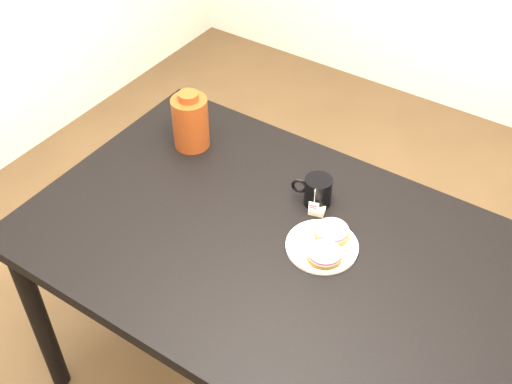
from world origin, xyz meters
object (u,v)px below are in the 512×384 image
Objects in this scene: table at (275,263)px; plate at (322,246)px; bagel_back at (332,232)px; bagel_package at (191,122)px; teabag_pouch at (317,210)px; bagel_front at (324,255)px; mug at (317,191)px.

table is 7.07× the size of plate.
bagel_back is (0.00, 0.05, 0.02)m from plate.
bagel_package is at bearing 154.55° from table.
teabag_pouch reaches higher than table.
teabag_pouch is at bearing 77.75° from table.
table is at bearing -173.93° from bagel_front.
teabag_pouch is at bearing 125.50° from bagel_front.
bagel_back is 0.15m from mug.
teabag_pouch is at bearing -74.59° from mug.
teabag_pouch reaches higher than plate.
plate is at bearing 125.31° from bagel_front.
bagel_back and bagel_front have the same top height.
bagel_back reaches higher than teabag_pouch.
mug reaches higher than bagel_back.
bagel_package reaches higher than plate.
bagel_back is 0.60m from bagel_package.
table is 31.11× the size of teabag_pouch.
bagel_front is 0.97× the size of mug.
bagel_package is at bearing 162.07° from mug.
table is at bearing -140.18° from bagel_back.
bagel_front is (0.02, -0.08, 0.00)m from bagel_back.
table is 0.54m from bagel_package.
plate reaches higher than table.
mug reaches higher than bagel_front.
bagel_back is at bearing 84.95° from plate.
bagel_back reaches higher than table.
bagel_back is 0.62× the size of bagel_package.
table is 0.18m from bagel_front.
table is 0.24m from mug.
teabag_pouch is at bearing -6.20° from bagel_package.
bagel_package is at bearing 161.32° from bagel_front.
mug reaches higher than table.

